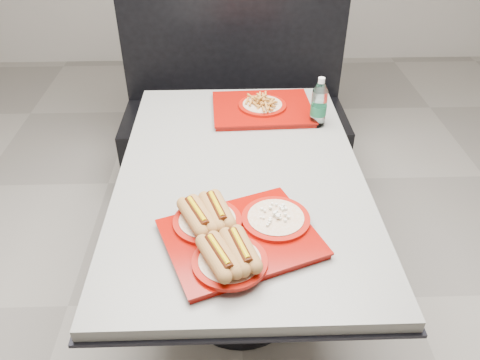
{
  "coord_description": "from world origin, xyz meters",
  "views": [
    {
      "loc": [
        -0.05,
        -1.43,
        1.74
      ],
      "look_at": [
        -0.01,
        -0.17,
        0.83
      ],
      "focal_mm": 35.0,
      "sensor_mm": 36.0,
      "label": 1
    }
  ],
  "objects_px": {
    "booth_bench": "(234,114)",
    "tray_near": "(234,234)",
    "water_bottle": "(319,105)",
    "diner_table": "(240,204)",
    "tray_far": "(262,106)"
  },
  "relations": [
    {
      "from": "booth_bench",
      "to": "tray_near",
      "type": "distance_m",
      "value": 1.53
    },
    {
      "from": "tray_far",
      "to": "water_bottle",
      "type": "distance_m",
      "value": 0.27
    },
    {
      "from": "diner_table",
      "to": "water_bottle",
      "type": "xyz_separation_m",
      "value": [
        0.34,
        0.33,
        0.26
      ]
    },
    {
      "from": "tray_near",
      "to": "water_bottle",
      "type": "relative_size",
      "value": 2.49
    },
    {
      "from": "tray_near",
      "to": "water_bottle",
      "type": "distance_m",
      "value": 0.82
    },
    {
      "from": "tray_near",
      "to": "tray_far",
      "type": "relative_size",
      "value": 1.19
    },
    {
      "from": "diner_table",
      "to": "tray_far",
      "type": "xyz_separation_m",
      "value": [
        0.11,
        0.46,
        0.19
      ]
    },
    {
      "from": "booth_bench",
      "to": "tray_far",
      "type": "bearing_deg",
      "value": -79.77
    },
    {
      "from": "diner_table",
      "to": "booth_bench",
      "type": "relative_size",
      "value": 1.05
    },
    {
      "from": "tray_near",
      "to": "water_bottle",
      "type": "xyz_separation_m",
      "value": [
        0.37,
        0.72,
        0.06
      ]
    },
    {
      "from": "diner_table",
      "to": "tray_near",
      "type": "bearing_deg",
      "value": -94.5
    },
    {
      "from": "booth_bench",
      "to": "tray_near",
      "type": "xyz_separation_m",
      "value": [
        -0.03,
        -1.48,
        0.38
      ]
    },
    {
      "from": "booth_bench",
      "to": "tray_far",
      "type": "distance_m",
      "value": 0.74
    },
    {
      "from": "booth_bench",
      "to": "water_bottle",
      "type": "xyz_separation_m",
      "value": [
        0.34,
        -0.76,
        0.44
      ]
    },
    {
      "from": "water_bottle",
      "to": "tray_near",
      "type": "bearing_deg",
      "value": -117.23
    }
  ]
}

